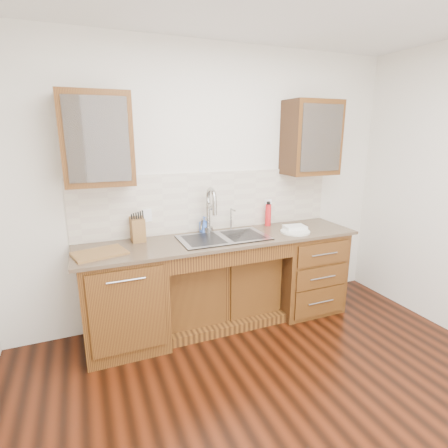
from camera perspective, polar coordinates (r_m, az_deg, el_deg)
name	(u,v)px	position (r m, az deg, el deg)	size (l,w,h in m)	color
ground	(305,436)	(2.74, 13.05, -30.60)	(4.00, 3.50, 0.10)	#3E1507
wall_back	(209,186)	(3.57, -2.45, 6.17)	(4.00, 0.10, 2.70)	silver
base_cabinet_left	(124,299)	(3.30, -16.04, -11.74)	(0.70, 0.62, 0.88)	#593014
base_cabinet_center	(219,287)	(3.62, -0.79, -10.29)	(1.20, 0.44, 0.70)	#593014
base_cabinet_right	(303,269)	(3.93, 12.78, -7.14)	(0.70, 0.62, 0.88)	#593014
countertop	(223,239)	(3.33, -0.16, -2.48)	(2.70, 0.65, 0.03)	#84705B
backsplash	(211,201)	(3.54, -2.09, 3.72)	(2.70, 0.02, 0.59)	beige
sink	(224,247)	(3.34, -0.07, -3.70)	(0.84, 0.46, 0.19)	#9E9EA5
faucet	(208,213)	(3.45, -2.59, 1.79)	(0.04, 0.04, 0.40)	#999993
filter_tap	(231,218)	(3.56, 1.15, 0.91)	(0.02, 0.02, 0.24)	#999993
upper_cabinet_left	(97,139)	(3.11, -20.07, 12.84)	(0.55, 0.34, 0.75)	#593014
upper_cabinet_right	(311,138)	(3.83, 14.01, 13.47)	(0.55, 0.34, 0.75)	#593014
outlet_left	(147,215)	(3.38, -12.38, 1.38)	(0.08, 0.01, 0.12)	white
outlet_right	(268,205)	(3.82, 7.20, 3.11)	(0.08, 0.01, 0.12)	white
soap_bottle	(204,224)	(3.50, -3.26, -0.06)	(0.07, 0.07, 0.16)	blue
water_bottle	(268,215)	(3.76, 7.22, 1.46)	(0.06, 0.06, 0.23)	red
plate	(295,232)	(3.57, 11.55, -1.23)	(0.29, 0.29, 0.02)	silver
dish_towel	(295,227)	(3.64, 11.49, -0.53)	(0.21, 0.16, 0.03)	white
knife_block	(138,229)	(3.32, -13.93, -0.81)	(0.12, 0.19, 0.21)	brown
cutting_board	(100,253)	(3.05, -19.65, -4.51)	(0.41, 0.29, 0.02)	brown
cup_left_a	(91,146)	(3.11, -20.92, 11.75)	(0.11, 0.11, 0.09)	white
cup_left_b	(107,146)	(3.11, -18.59, 11.95)	(0.10, 0.10, 0.09)	silver
cup_right_a	(307,143)	(3.81, 13.37, 12.67)	(0.11, 0.11, 0.09)	white
cup_right_b	(318,144)	(3.89, 15.17, 12.54)	(0.09, 0.09, 0.08)	white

